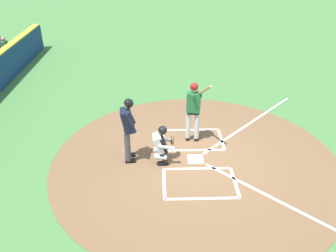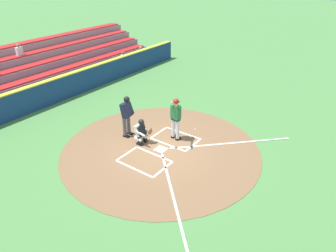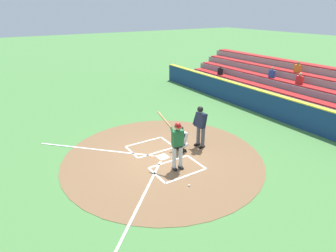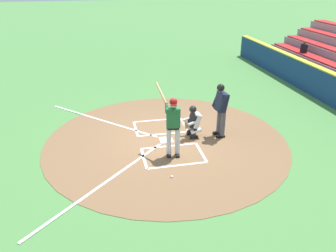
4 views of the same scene
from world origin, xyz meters
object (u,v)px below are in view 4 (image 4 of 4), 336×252
(catcher, at_px, (193,121))
(plate_umpire, at_px, (221,107))
(batter, at_px, (173,123))
(baseball, at_px, (172,177))

(catcher, bearing_deg, plate_umpire, -97.89)
(batter, distance_m, baseball, 1.61)
(plate_umpire, height_order, baseball, plate_umpire)
(plate_umpire, xyz_separation_m, baseball, (-2.15, 2.13, -1.04))
(catcher, distance_m, plate_umpire, 1.03)
(batter, xyz_separation_m, catcher, (1.10, -0.94, -0.51))
(catcher, xyz_separation_m, baseball, (-2.28, 1.23, -0.55))
(batter, xyz_separation_m, baseball, (-1.18, 0.29, -1.06))
(batter, height_order, baseball, batter)
(batter, bearing_deg, catcher, -40.47)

